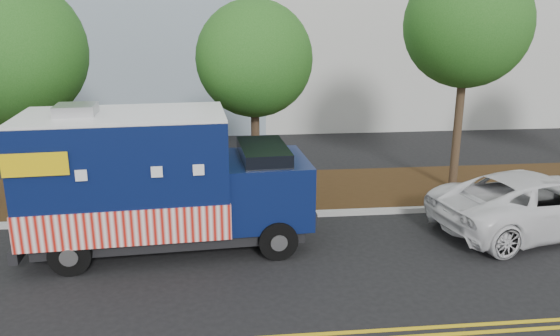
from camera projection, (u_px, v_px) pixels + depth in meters
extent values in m
plane|color=black|center=(226.00, 240.00, 14.00)|extent=(120.00, 120.00, 0.00)
cube|color=#9E9E99|center=(225.00, 217.00, 15.32)|extent=(120.00, 0.18, 0.15)
cube|color=#311E0D|center=(225.00, 193.00, 17.32)|extent=(120.00, 4.00, 0.15)
cylinder|color=#38281C|center=(22.00, 147.00, 16.29)|extent=(0.26, 0.26, 3.44)
sphere|color=#1D5618|center=(9.00, 52.00, 15.50)|extent=(4.34, 4.34, 4.34)
cylinder|color=#38281C|center=(255.00, 144.00, 16.71)|extent=(0.26, 0.26, 3.44)
sphere|color=#1D5618|center=(254.00, 58.00, 15.99)|extent=(3.44, 3.44, 3.44)
cylinder|color=#38281C|center=(458.00, 127.00, 17.06)|extent=(0.26, 0.26, 4.32)
sphere|color=#1D5618|center=(467.00, 24.00, 16.19)|extent=(3.76, 3.76, 3.76)
cube|color=#473828|center=(172.00, 178.00, 15.07)|extent=(0.06, 0.06, 2.40)
cube|color=black|center=(173.00, 228.00, 13.50)|extent=(6.35, 2.52, 0.31)
cube|color=#091440|center=(127.00, 171.00, 12.91)|extent=(4.83, 2.86, 2.67)
cube|color=#B9140B|center=(130.00, 209.00, 13.18)|extent=(4.87, 2.93, 0.83)
cube|color=white|center=(122.00, 115.00, 12.53)|extent=(4.83, 2.86, 0.07)
cube|color=#B7B7BA|center=(76.00, 110.00, 12.33)|extent=(0.95, 0.95, 0.24)
cube|color=#091440|center=(266.00, 188.00, 13.63)|extent=(2.15, 2.52, 1.56)
cube|color=black|center=(263.00, 160.00, 13.41)|extent=(1.25, 2.24, 0.72)
cube|color=black|center=(306.00, 205.00, 13.94)|extent=(0.23, 2.22, 0.33)
cube|color=black|center=(28.00, 237.00, 12.94)|extent=(0.36, 2.51, 0.31)
cube|color=#B7B7BA|center=(21.00, 174.00, 12.51)|extent=(0.18, 2.00, 2.11)
cube|color=#B7B7BA|center=(145.00, 154.00, 14.20)|extent=(2.00, 0.18, 1.22)
cube|color=yellow|center=(35.00, 165.00, 11.22)|extent=(1.33, 0.11, 0.50)
cube|color=yellow|center=(62.00, 136.00, 13.72)|extent=(1.33, 0.11, 0.50)
cylinder|color=black|center=(278.00, 240.00, 12.83)|extent=(0.95, 0.37, 0.93)
cylinder|color=black|center=(264.00, 207.00, 14.98)|extent=(0.95, 0.37, 0.93)
cylinder|color=black|center=(70.00, 255.00, 12.07)|extent=(0.95, 0.37, 0.93)
cylinder|color=black|center=(87.00, 218.00, 14.22)|extent=(0.95, 0.37, 0.93)
imported|color=white|center=(537.00, 203.00, 14.38)|extent=(6.09, 3.77, 1.57)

